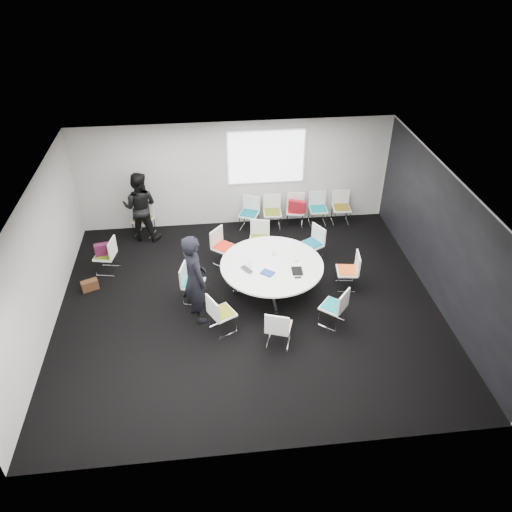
{
  "coord_description": "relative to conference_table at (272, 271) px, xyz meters",
  "views": [
    {
      "loc": [
        -0.75,
        -8.11,
        6.96
      ],
      "look_at": [
        0.2,
        0.4,
        1.0
      ],
      "focal_mm": 35.0,
      "sensor_mm": 36.0,
      "label": 1
    }
  ],
  "objects": [
    {
      "name": "chair_ring_h",
      "position": [
        1.09,
        -1.19,
        -0.26
      ],
      "size": [
        0.64,
        0.64,
        0.88
      ],
      "rotation": [
        0.0,
        0.0,
        7.14
      ],
      "color": "silver",
      "rests_on": "ground"
    },
    {
      "name": "cup",
      "position": [
        0.1,
        0.32,
        0.24
      ],
      "size": [
        0.08,
        0.08,
        0.09
      ],
      "primitive_type": "cylinder",
      "color": "white",
      "rests_on": "conference_table"
    },
    {
      "name": "chair_back_d",
      "position": [
        1.62,
        2.72,
        -0.26
      ],
      "size": [
        0.47,
        0.46,
        0.88
      ],
      "rotation": [
        0.0,
        0.0,
        3.12
      ],
      "color": "silver",
      "rests_on": "ground"
    },
    {
      "name": "phone",
      "position": [
        0.47,
        -0.53,
        0.2
      ],
      "size": [
        0.14,
        0.07,
        0.01
      ],
      "primitive_type": "cube",
      "rotation": [
        0.0,
        0.0,
        0.03
      ],
      "color": "black",
      "rests_on": "conference_table"
    },
    {
      "name": "chair_ring_e",
      "position": [
        -1.7,
        -0.12,
        -0.26
      ],
      "size": [
        0.55,
        0.56,
        0.88
      ],
      "rotation": [
        0.0,
        0.0,
        4.46
      ],
      "color": "silver",
      "rests_on": "ground"
    },
    {
      "name": "chair_spare_left",
      "position": [
        -3.68,
        1.15,
        -0.26
      ],
      "size": [
        0.53,
        0.54,
        0.88
      ],
      "rotation": [
        0.0,
        0.0,
        1.37
      ],
      "color": "silver",
      "rests_on": "ground"
    },
    {
      "name": "projection_screen",
      "position": [
        0.25,
        3.01,
        1.31
      ],
      "size": [
        1.9,
        0.03,
        1.35
      ],
      "primitive_type": "cube",
      "color": "white",
      "rests_on": "room_shell"
    },
    {
      "name": "papers_front",
      "position": [
        0.6,
        -0.07,
        0.19
      ],
      "size": [
        0.3,
        0.21,
        0.0
      ],
      "primitive_type": "cube",
      "rotation": [
        0.0,
        0.0,
        0.01
      ],
      "color": "white",
      "rests_on": "conference_table"
    },
    {
      "name": "chair_ring_a",
      "position": [
        1.68,
        -0.05,
        -0.26
      ],
      "size": [
        0.5,
        0.51,
        0.88
      ],
      "rotation": [
        0.0,
        0.0,
        1.44
      ],
      "color": "silver",
      "rests_on": "ground"
    },
    {
      "name": "tablet_folio",
      "position": [
        -0.13,
        -0.32,
        0.2
      ],
      "size": [
        0.33,
        0.32,
        0.03
      ],
      "primitive_type": "cube",
      "rotation": [
        0.0,
        0.0,
        -0.69
      ],
      "color": "navy",
      "rests_on": "conference_table"
    },
    {
      "name": "chair_person_back",
      "position": [
        -2.95,
        2.7,
        -0.26
      ],
      "size": [
        0.6,
        0.59,
        0.88
      ],
      "rotation": [
        0.0,
        0.0,
        2.75
      ],
      "color": "silver",
      "rests_on": "ground"
    },
    {
      "name": "chair_back_c",
      "position": [
        1.0,
        2.72,
        -0.26
      ],
      "size": [
        0.53,
        0.52,
        0.88
      ],
      "rotation": [
        0.0,
        0.0,
        2.96
      ],
      "color": "silver",
      "rests_on": "ground"
    },
    {
      "name": "brown_bag",
      "position": [
        -3.99,
        0.49,
        -0.42
      ],
      "size": [
        0.39,
        0.29,
        0.24
      ],
      "primitive_type": "cube",
      "rotation": [
        0.0,
        0.0,
        0.41
      ],
      "color": "#462816",
      "rests_on": "ground"
    },
    {
      "name": "chair_ring_g",
      "position": [
        -0.1,
        -1.65,
        -0.26
      ],
      "size": [
        0.58,
        0.57,
        0.88
      ],
      "rotation": [
        0.0,
        0.0,
        5.95
      ],
      "color": "silver",
      "rests_on": "ground"
    },
    {
      "name": "red_jacket",
      "position": [
        1.0,
        2.49,
        0.16
      ],
      "size": [
        0.47,
        0.32,
        0.36
      ],
      "primitive_type": "cube",
      "rotation": [
        0.17,
        0.0,
        -0.4
      ],
      "color": "maroon",
      "rests_on": "chair_back_c"
    },
    {
      "name": "chair_ring_b",
      "position": [
        1.11,
        1.08,
        -0.26
      ],
      "size": [
        0.61,
        0.62,
        0.88
      ],
      "rotation": [
        0.0,
        0.0,
        2.08
      ],
      "color": "silver",
      "rests_on": "ground"
    },
    {
      "name": "notebook_black",
      "position": [
        0.49,
        -0.32,
        0.2
      ],
      "size": [
        0.23,
        0.31,
        0.02
      ],
      "primitive_type": "cube",
      "rotation": [
        0.0,
        0.0,
        -0.05
      ],
      "color": "black",
      "rests_on": "conference_table"
    },
    {
      "name": "chair_back_a",
      "position": [
        -0.22,
        2.67,
        -0.26
      ],
      "size": [
        0.6,
        0.59,
        0.88
      ],
      "rotation": [
        0.0,
        0.0,
        2.73
      ],
      "color": "silver",
      "rests_on": "ground"
    },
    {
      "name": "papers_right",
      "position": [
        0.57,
        0.17,
        0.19
      ],
      "size": [
        0.36,
        0.36,
        0.0
      ],
      "primitive_type": "cube",
      "rotation": [
        0.0,
        0.0,
        0.72
      ],
      "color": "silver",
      "rests_on": "conference_table"
    },
    {
      "name": "room_shell",
      "position": [
        -0.45,
        -0.45,
        0.86
      ],
      "size": [
        8.08,
        7.08,
        2.88
      ],
      "color": "black",
      "rests_on": "ground"
    },
    {
      "name": "chair_ring_d",
      "position": [
        -0.98,
        1.2,
        -0.26
      ],
      "size": [
        0.64,
        0.64,
        0.88
      ],
      "rotation": [
        0.0,
        0.0,
        4.01
      ],
      "color": "silver",
      "rests_on": "ground"
    },
    {
      "name": "person_main",
      "position": [
        -1.63,
        -0.68,
        0.45
      ],
      "size": [
        0.73,
        0.85,
        1.98
      ],
      "primitive_type": "imported",
      "rotation": [
        0.0,
        0.0,
        1.99
      ],
      "color": "black",
      "rests_on": "ground"
    },
    {
      "name": "laptop",
      "position": [
        -0.52,
        -0.13,
        0.2
      ],
      "size": [
        0.33,
        0.36,
        0.02
      ],
      "primitive_type": "imported",
      "rotation": [
        0.0,
        0.0,
        2.14
      ],
      "color": "#333338",
      "rests_on": "conference_table"
    },
    {
      "name": "maroon_bag",
      "position": [
        -3.7,
        1.15,
        0.08
      ],
      "size": [
        0.42,
        0.21,
        0.28
      ],
      "primitive_type": "cube",
      "rotation": [
        0.0,
        0.0,
        0.2
      ],
      "color": "#4B142F",
      "rests_on": "chair_spare_left"
    },
    {
      "name": "person_back",
      "position": [
        -2.95,
        2.53,
        0.37
      ],
      "size": [
        0.99,
        0.84,
        1.82
      ],
      "primitive_type": "imported",
      "rotation": [
        0.0,
        0.0,
        2.96
      ],
      "color": "black",
      "rests_on": "ground"
    },
    {
      "name": "conference_table",
      "position": [
        0.0,
        0.0,
        0.0
      ],
      "size": [
        2.21,
        2.21,
        0.73
      ],
      "color": "silver",
      "rests_on": "ground"
    },
    {
      "name": "chair_back_e",
      "position": [
        2.25,
        2.72,
        -0.26
      ],
      "size": [
        0.48,
        0.47,
        0.88
      ],
      "rotation": [
        0.0,
        0.0,
        3.09
      ],
      "color": "silver",
      "rests_on": "ground"
    },
    {
      "name": "chair_back_b",
      "position": [
        0.39,
        2.67,
        -0.26
      ],
      "size": [
        0.48,
        0.47,
        0.88
      ],
      "rotation": [
        0.0,
        0.0,
        3.09
      ],
      "color": "silver",
      "rests_on": "ground"
    },
    {
      "name": "chair_ring_f",
      "position": [
        -1.15,
        -1.14,
        -0.26
      ],
      "size": [
        0.61,
        0.62,
        0.88
      ],
      "rotation": [
        0.0,
        0.0,
        5.21
      ],
      "color": "silver",
      "rests_on": "ground"
    },
    {
      "name": "laptop_lid",
      "position": [
        -0.49,
        0.04,
        0.32
      ],
      "size": [
        0.02,
        0.3,
        0.22
      ],
      "primitive_type": "cube",
      "rotation": [
        0.0,
        0.0,
        1.57
      ],
      "color": "silver",
      "rests_on": "conference_table"
    },
    {
      "name": "chair_ring_c",
      "position": [
        -0.11,
        1.43,
        -0.26
      ],
      "size": [
        0.55,
        0.54,
        0.88
      ],
      "rotation": [
        0.0,
        0.0,
        2.91
      ],
      "color": "silver",
      "rests_on": "ground"
    }
  ]
}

